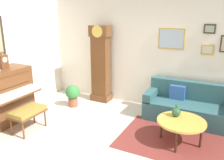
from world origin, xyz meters
TOP-DOWN VIEW (x-y plane):
  - ground_plane at (0.00, 0.00)m, footprint 6.40×6.00m
  - wall_back at (0.02, 2.40)m, footprint 5.30×0.13m
  - area_rug at (1.29, 0.88)m, footprint 2.10×1.50m
  - piano_bench at (-1.49, -0.05)m, footprint 0.42×0.70m
  - grandfather_clock at (-1.02, 2.11)m, footprint 0.52×0.34m
  - couch at (1.34, 1.93)m, footprint 1.90×0.80m
  - coffee_table at (1.36, 0.87)m, footprint 0.88×0.88m
  - mantel_clock at (-2.23, 0.11)m, footprint 0.13×0.18m
  - green_jug at (1.23, 1.01)m, footprint 0.17×0.17m
  - potted_plant at (-1.46, 1.42)m, footprint 0.36×0.36m

SIDE VIEW (x-z plane):
  - ground_plane at x=0.00m, z-range -0.10..0.00m
  - area_rug at x=1.29m, z-range 0.00..0.01m
  - couch at x=1.34m, z-range -0.11..0.73m
  - potted_plant at x=-1.46m, z-range 0.04..0.60m
  - piano_bench at x=-1.49m, z-range 0.17..0.65m
  - coffee_table at x=1.36m, z-range 0.19..0.64m
  - green_jug at x=1.23m, z-range 0.42..0.66m
  - grandfather_clock at x=-1.02m, z-range -0.05..1.98m
  - mantel_clock at x=-2.23m, z-range 1.17..1.55m
  - wall_back at x=0.02m, z-range 0.00..2.80m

